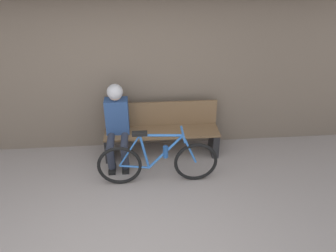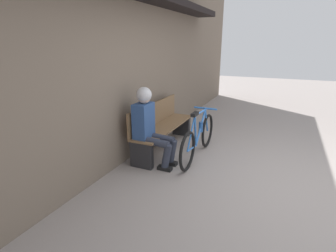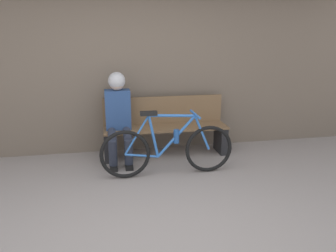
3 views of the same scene
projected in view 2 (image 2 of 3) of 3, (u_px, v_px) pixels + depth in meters
The scene contains 5 objects.
ground_plane at pixel (286, 186), 3.50m from camera, with size 24.00×24.00×0.00m, color gray.
storefront_wall at pixel (126, 54), 3.95m from camera, with size 12.00×0.56×3.20m.
park_bench_near at pixel (162, 127), 4.65m from camera, with size 1.75×0.42×0.83m.
bicycle at pixel (199, 138), 4.30m from camera, with size 1.65×0.40×0.82m.
person_seated at pixel (149, 122), 3.94m from camera, with size 0.34×0.62×1.21m.
Camera 2 is at (-3.47, 0.16, 1.82)m, focal length 28.00 mm.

